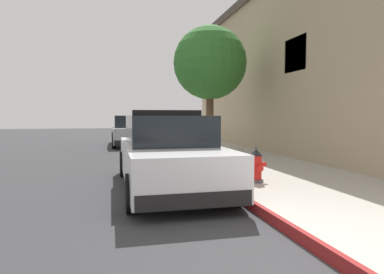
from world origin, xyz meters
name	(u,v)px	position (x,y,z in m)	size (l,w,h in m)	color
ground_plane	(56,161)	(-4.24, 10.00, -0.10)	(32.11, 60.00, 0.20)	#353538
sidewalk_pavement	(214,152)	(1.76, 10.00, 0.08)	(3.53, 60.00, 0.16)	#ADA89E
curb_painted_edge	(170,153)	(-0.04, 10.00, 0.08)	(0.08, 60.00, 0.16)	maroon
storefront_building	(380,62)	(6.79, 6.95, 3.40)	(6.77, 23.06, 6.79)	tan
police_cruiser	(168,154)	(-1.10, 4.12, 0.74)	(1.94, 4.84, 1.68)	white
parked_car_silver_ahead	(131,131)	(-1.27, 15.02, 0.74)	(1.94, 4.84, 1.56)	#B2B5BA
fire_hydrant	(256,166)	(0.67, 3.50, 0.51)	(0.44, 0.40, 0.76)	#4C4C51
street_tree	(210,63)	(1.35, 9.24, 3.51)	(2.73, 2.73, 4.73)	brown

